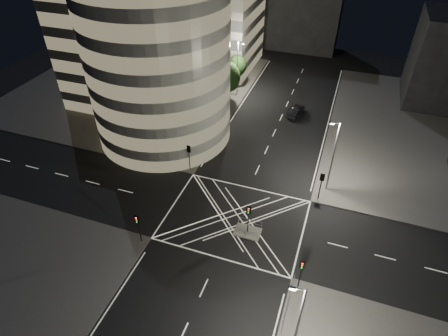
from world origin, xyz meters
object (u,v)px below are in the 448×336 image
at_px(traffic_signal_fr, 321,182).
at_px(street_lamp_left_far, 238,67).
at_px(traffic_signal_nr, 301,269).
at_px(street_lamp_left_near, 199,117).
at_px(central_island, 248,232).
at_px(street_lamp_right_near, 297,325).
at_px(sedan, 296,111).
at_px(traffic_signal_island, 249,214).
at_px(traffic_signal_nl, 138,224).
at_px(traffic_signal_fl, 189,153).
at_px(street_lamp_right_far, 333,155).

bearing_deg(traffic_signal_fr, street_lamp_left_far, 128.17).
height_order(traffic_signal_nr, street_lamp_left_near, street_lamp_left_near).
xyz_separation_m(central_island, street_lamp_right_near, (7.44, -12.50, 5.47)).
distance_m(traffic_signal_fr, sedan, 21.15).
xyz_separation_m(traffic_signal_nr, traffic_signal_island, (-6.80, 5.30, 0.00)).
xyz_separation_m(central_island, traffic_signal_nl, (-10.80, -5.30, 2.84)).
bearing_deg(sedan, traffic_signal_fl, 72.44).
bearing_deg(street_lamp_right_near, street_lamp_left_far, 113.21).
relative_size(traffic_signal_fr, street_lamp_left_far, 0.40).
bearing_deg(street_lamp_left_far, traffic_signal_fr, -51.83).
height_order(central_island, street_lamp_right_far, street_lamp_right_far).
relative_size(traffic_signal_fr, traffic_signal_island, 1.00).
relative_size(traffic_signal_nl, street_lamp_left_far, 0.40).
bearing_deg(street_lamp_right_near, sedan, 100.31).
bearing_deg(traffic_signal_nr, street_lamp_left_near, 134.13).
relative_size(traffic_signal_fl, traffic_signal_island, 1.00).
relative_size(traffic_signal_island, street_lamp_left_near, 0.40).
bearing_deg(street_lamp_right_far, traffic_signal_fl, -173.12).
height_order(traffic_signal_fr, street_lamp_left_far, street_lamp_left_far).
bearing_deg(street_lamp_left_near, sedan, 52.09).
relative_size(street_lamp_right_far, sedan, 2.19).
bearing_deg(traffic_signal_nl, street_lamp_left_far, 90.99).
bearing_deg(street_lamp_left_far, central_island, -70.05).
distance_m(traffic_signal_fl, traffic_signal_fr, 17.60).
distance_m(traffic_signal_fr, street_lamp_left_far, 29.63).
bearing_deg(street_lamp_right_near, traffic_signal_nl, 158.45).
bearing_deg(street_lamp_right_near, traffic_signal_island, 120.75).
relative_size(street_lamp_left_far, street_lamp_right_near, 1.00).
bearing_deg(street_lamp_right_far, traffic_signal_nr, -92.30).
bearing_deg(street_lamp_right_near, traffic_signal_fl, 131.24).
height_order(traffic_signal_nl, traffic_signal_fr, same).
bearing_deg(traffic_signal_fl, traffic_signal_nr, -37.69).
bearing_deg(traffic_signal_island, sedan, 89.94).
distance_m(traffic_signal_nl, traffic_signal_island, 12.03).
bearing_deg(central_island, street_lamp_right_far, 54.70).
height_order(central_island, traffic_signal_nr, traffic_signal_nr).
height_order(traffic_signal_nl, traffic_signal_nr, same).
xyz_separation_m(street_lamp_left_near, sedan, (11.46, 14.72, -4.79)).
bearing_deg(street_lamp_left_far, traffic_signal_fl, -88.43).
bearing_deg(traffic_signal_nl, traffic_signal_island, 26.14).
relative_size(traffic_signal_island, street_lamp_right_near, 0.40).
relative_size(central_island, traffic_signal_nr, 0.75).
bearing_deg(street_lamp_right_far, traffic_signal_nl, -139.09).
bearing_deg(street_lamp_right_far, street_lamp_left_far, 131.94).
distance_m(central_island, traffic_signal_fr, 11.10).
bearing_deg(street_lamp_left_far, street_lamp_left_near, -90.00).
distance_m(street_lamp_left_near, street_lamp_right_far, 19.11).
height_order(traffic_signal_island, street_lamp_right_far, street_lamp_right_far).
bearing_deg(central_island, sedan, 89.94).
bearing_deg(sedan, street_lamp_left_far, -4.99).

